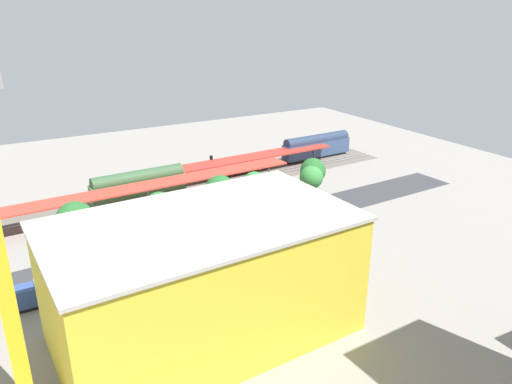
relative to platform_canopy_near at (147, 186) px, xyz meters
name	(u,v)px	position (x,y,z in m)	size (l,w,h in m)	color
ground_plane	(239,219)	(-12.28, 14.03, -4.22)	(156.80, 156.80, 0.00)	gray
rail_bed	(192,185)	(-12.28, -7.38, -4.22)	(98.00, 14.07, 0.01)	#665E54
street_asphalt	(248,226)	(-12.28, 17.63, -4.22)	(98.00, 9.00, 0.01)	#38383D
track_rails	(192,184)	(-12.28, -7.38, -4.04)	(97.92, 11.54, 0.12)	#9E9EA8
platform_canopy_near	(147,186)	(0.00, 0.00, 0.00)	(62.13, 7.51, 4.41)	#C63D2D
platform_canopy_far	(230,161)	(-21.66, -7.70, -0.38)	(53.89, 7.17, 4.06)	#B73328
locomotive	(238,165)	(-25.03, -10.42, -2.47)	(16.53, 3.25, 4.95)	black
passenger_coach	(317,146)	(-47.71, -10.42, -1.01)	(19.58, 3.74, 6.11)	black
freight_coach_far	(139,185)	(0.35, -4.35, -1.01)	(19.07, 3.81, 6.11)	black
parked_car_0	(316,216)	(-24.32, 21.20, -3.47)	(4.41, 2.07, 1.72)	black
parked_car_1	(283,223)	(-17.43, 20.86, -3.48)	(4.41, 2.16, 1.69)	black
parked_car_2	(246,232)	(-10.07, 20.92, -3.43)	(4.79, 2.08, 1.78)	black
parked_car_3	(210,241)	(-3.16, 21.28, -3.40)	(4.56, 1.89, 1.85)	black
parked_car_4	(171,252)	(3.48, 21.40, -3.49)	(4.16, 2.08, 1.64)	black
parked_car_5	(122,263)	(11.04, 21.09, -3.47)	(4.77, 1.84, 1.70)	black
construction_building	(204,280)	(6.77, 41.61, 2.91)	(32.90, 18.86, 14.26)	yellow
construction_roof_slab	(201,221)	(6.77, 41.61, 10.24)	(33.50, 19.46, 0.40)	#B7B2A8
box_truck_0	(236,250)	(-4.56, 27.71, -2.42)	(9.37, 2.68, 3.69)	black
box_truck_1	(58,289)	(20.65, 25.56, -2.58)	(9.78, 2.63, 3.30)	black
street_tree_0	(160,208)	(1.90, 12.57, 0.41)	(5.39, 5.39, 7.33)	brown
street_tree_1	(220,191)	(-9.54, 12.31, 1.16)	(5.74, 5.74, 8.27)	brown
street_tree_2	(75,221)	(15.43, 12.42, 0.85)	(6.23, 6.23, 8.20)	brown
street_tree_3	(254,184)	(-16.89, 11.79, 1.01)	(4.69, 4.69, 7.60)	brown
street_tree_4	(313,171)	(-30.13, 12.03, 1.52)	(5.13, 5.13, 8.33)	brown
street_tree_5	(311,177)	(-28.72, 13.47, 0.84)	(4.64, 4.64, 7.40)	brown
traffic_light	(163,211)	(1.69, 13.43, 0.11)	(0.50, 0.36, 6.53)	#333333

